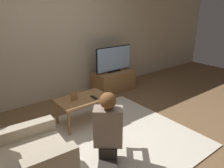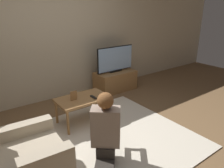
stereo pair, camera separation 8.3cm
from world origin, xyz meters
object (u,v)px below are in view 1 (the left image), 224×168
coffee_table (83,101)px  person_kneeling (108,129)px  armchair (21,166)px  tv (114,59)px

coffee_table → person_kneeling: bearing=-104.4°
coffee_table → armchair: armchair is taller
person_kneeling → coffee_table: bearing=-64.5°
coffee_table → armchair: (-1.23, -0.83, -0.08)m
tv → coffee_table: size_ratio=1.12×
tv → armchair: tv is taller
tv → armchair: bearing=-146.4°
armchair → person_kneeling: size_ratio=1.06×
armchair → person_kneeling: 1.00m
coffee_table → armchair: bearing=-145.8°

